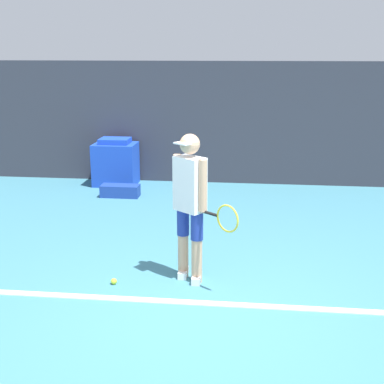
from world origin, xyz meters
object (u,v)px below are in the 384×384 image
Objects in this scene: tennis_player at (191,201)px; covered_chair at (116,163)px; equipment_bag at (120,191)px; tennis_ball at (114,281)px.

covered_chair is (-1.95, 4.21, -0.50)m from tennis_player.
covered_chair is at bearing 108.81° from equipment_bag.
tennis_player is 3.82m from equipment_bag.
tennis_player is 2.46× the size of equipment_bag.
tennis_ball is at bearing -77.03° from equipment_bag.
equipment_bag is (-1.66, 3.35, -0.82)m from tennis_player.
equipment_bag is (0.29, -0.86, -0.32)m from covered_chair.
tennis_ball is 4.60m from covered_chair.
covered_chair is at bearing 153.75° from tennis_player.
tennis_player is 1.85× the size of covered_chair.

